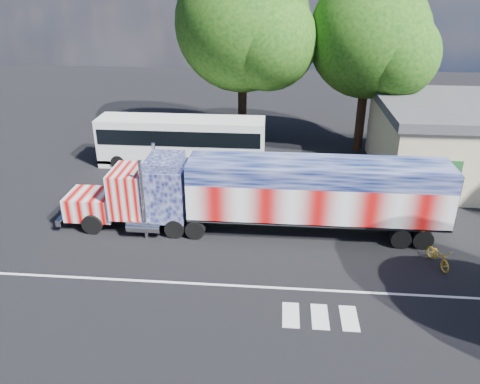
# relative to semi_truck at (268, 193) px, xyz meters

# --- Properties ---
(ground) EXTENTS (100.00, 100.00, 0.00)m
(ground) POSITION_rel_semi_truck_xyz_m (-1.55, -2.18, -2.29)
(ground) COLOR black
(lane_markings) EXTENTS (30.00, 2.67, 0.01)m
(lane_markings) POSITION_rel_semi_truck_xyz_m (0.16, -5.95, -2.28)
(lane_markings) COLOR silver
(lane_markings) RESTS_ON ground
(semi_truck) EXTENTS (20.83, 3.29, 4.44)m
(semi_truck) POSITION_rel_semi_truck_xyz_m (0.00, 0.00, 0.00)
(semi_truck) COLOR black
(semi_truck) RESTS_ON ground
(coach_bus) EXTENTS (12.03, 2.80, 3.50)m
(coach_bus) POSITION_rel_semi_truck_xyz_m (-6.56, 9.35, -0.47)
(coach_bus) COLOR white
(coach_bus) RESTS_ON ground
(woman) EXTENTS (0.72, 0.58, 1.71)m
(woman) POSITION_rel_semi_truck_xyz_m (-9.69, -0.68, -1.43)
(woman) COLOR slate
(woman) RESTS_ON ground
(bicycle) EXTENTS (1.12, 1.98, 0.99)m
(bicycle) POSITION_rel_semi_truck_xyz_m (8.39, -2.64, -1.79)
(bicycle) COLOR gold
(bicycle) RESTS_ON ground
(tree_n_mid) EXTENTS (10.65, 10.14, 14.54)m
(tree_n_mid) POSITION_rel_semi_truck_xyz_m (-2.37, 14.35, 7.12)
(tree_n_mid) COLOR black
(tree_n_mid) RESTS_ON ground
(tree_ne_a) EXTENTS (9.20, 8.76, 13.00)m
(tree_ne_a) POSITION_rel_semi_truck_xyz_m (6.96, 13.69, 6.27)
(tree_ne_a) COLOR black
(tree_ne_a) RESTS_ON ground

